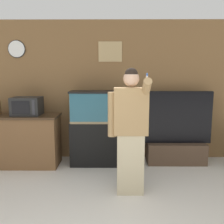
# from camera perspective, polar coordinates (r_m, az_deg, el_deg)

# --- Properties ---
(wall_back_paneled) EXTENTS (10.00, 0.08, 2.60)m
(wall_back_paneled) POSITION_cam_1_polar(r_m,az_deg,el_deg) (4.77, -2.64, 4.88)
(wall_back_paneled) COLOR brown
(wall_back_paneled) RESTS_ON ground_plane
(counter_island) EXTENTS (1.47, 0.56, 0.91)m
(counter_island) POSITION_cam_1_polar(r_m,az_deg,el_deg) (4.75, -20.70, -6.07)
(counter_island) COLOR brown
(counter_island) RESTS_ON ground_plane
(microwave) EXTENTS (0.48, 0.39, 0.31)m
(microwave) POSITION_cam_1_polar(r_m,az_deg,el_deg) (4.58, -18.85, 1.29)
(microwave) COLOR black
(microwave) RESTS_ON counter_island
(aquarium_on_stand) EXTENTS (1.01, 0.45, 1.33)m
(aquarium_on_stand) POSITION_cam_1_polar(r_m,az_deg,el_deg) (4.48, -2.98, -3.66)
(aquarium_on_stand) COLOR black
(aquarium_on_stand) RESTS_ON ground_plane
(tv_on_stand) EXTENTS (1.27, 0.40, 1.32)m
(tv_on_stand) POSITION_cam_1_polar(r_m,az_deg,el_deg) (4.73, 14.43, -6.76)
(tv_on_stand) COLOR #4C3828
(tv_on_stand) RESTS_ON ground_plane
(person_standing) EXTENTS (0.54, 0.41, 1.71)m
(person_standing) POSITION_cam_1_polar(r_m,az_deg,el_deg) (3.34, 4.14, -4.10)
(person_standing) COLOR #BCAD89
(person_standing) RESTS_ON ground_plane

